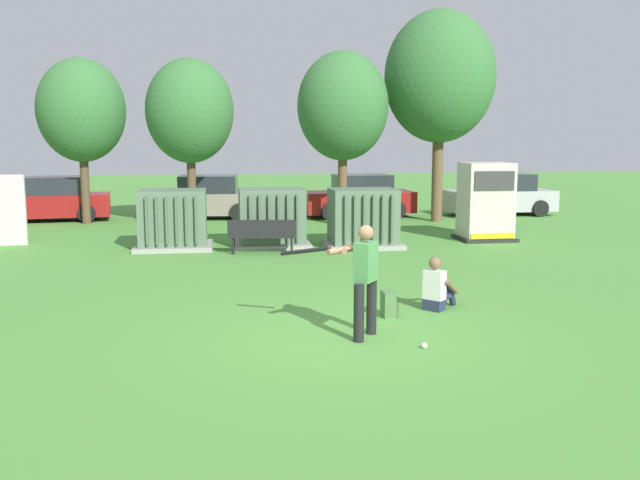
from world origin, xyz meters
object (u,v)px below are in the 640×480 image
Objects in this scene: transformer_west at (173,220)px; parked_car_right_of_center at (359,197)px; transformer_mid_west at (272,218)px; batter at (362,275)px; parked_car_rightmost at (500,196)px; transformer_mid_east at (363,219)px; generator_enclosure at (486,202)px; park_bench at (262,234)px; parked_car_leftmost at (51,200)px; seated_spectator at (437,288)px; parked_car_left_of_center at (206,199)px; backpack at (389,304)px; sports_ball at (424,346)px.

parked_car_right_of_center is at bearing 46.01° from transformer_west.
transformer_mid_west is 9.25m from batter.
parked_car_rightmost is at bearing 34.72° from transformer_mid_west.
transformer_mid_east is 0.91× the size of generator_enclosure.
park_bench is 11.09m from parked_car_leftmost.
seated_spectator is at bearing -56.59° from transformer_west.
parked_car_left_of_center is 5.84m from parked_car_right_of_center.
transformer_west and parked_car_leftmost have the same top height.
park_bench is (2.36, -1.27, -0.25)m from transformer_west.
seated_spectator reaches higher than park_bench.
generator_enclosure is 5.23× the size of backpack.
generator_enclosure is 7.07m from parked_car_rightmost.
seated_spectator is at bearing 21.93° from backpack.
parked_car_left_of_center is at bearing 140.68° from generator_enclosure.
transformer_west is 9.04m from backpack.
generator_enclosure is 2.39× the size of seated_spectator.
parked_car_right_of_center reaches higher than park_bench.
park_bench is at bearing 97.21° from batter.
seated_spectator reaches higher than sports_ball.
park_bench is 12.64m from parked_car_rightmost.
generator_enclosure reaches higher than seated_spectator.
backpack is (1.72, -6.79, -0.32)m from park_bench.
parked_car_left_of_center is at bearing 100.65° from park_bench.
transformer_mid_west is 10.07m from sports_ball.
parked_car_leftmost is at bearing 178.10° from parked_car_rightmost.
parked_car_right_of_center is at bearing -1.73° from parked_car_leftmost.
generator_enclosure reaches higher than parked_car_left_of_center.
backpack is 0.10× the size of parked_car_right_of_center.
generator_enclosure reaches higher than transformer_mid_east.
parked_car_left_of_center is (-1.93, 7.08, -0.04)m from transformer_mid_west.
park_bench is at bearing 101.67° from sports_ball.
backpack is at bearing -75.81° from park_bench.
sports_ball is (0.78, -0.71, -0.93)m from batter.
parked_car_rightmost is (9.87, 7.90, 0.22)m from park_bench.
generator_enclosure is 10.75m from parked_car_left_of_center.
backpack is 15.53m from parked_car_left_of_center.
parked_car_left_of_center is 11.45m from parked_car_rightmost.
parked_car_rightmost is (7.17, 14.29, 0.38)m from seated_spectator.
sports_ball is at bearing -87.87° from backpack.
park_bench is at bearing -166.87° from generator_enclosure.
transformer_mid_east is 1.21× the size of batter.
transformer_mid_east is 0.49× the size of parked_car_rightmost.
parked_car_leftmost is at bearing 136.37° from transformer_mid_west.
transformer_west is 13.91m from parked_car_rightmost.
transformer_mid_east is at bearing -37.22° from parked_car_leftmost.
seated_spectator is (-0.17, -7.24, -0.41)m from transformer_mid_east.
parked_car_left_of_center is (-8.31, 6.81, -0.38)m from generator_enclosure.
generator_enclosure is at bearing 58.87° from batter.
generator_enclosure is 15.52m from parked_car_leftmost.
generator_enclosure is 11.40m from sports_ball.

